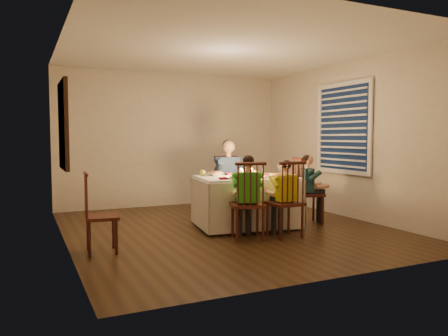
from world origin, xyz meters
name	(u,v)px	position (x,y,z in m)	size (l,w,h in m)	color
ground	(227,228)	(0.00, 0.00, 0.00)	(5.00, 5.00, 0.00)	black
wall_left	(63,141)	(-2.25, 0.00, 1.30)	(0.02, 5.00, 2.60)	beige
wall_right	(348,140)	(2.25, 0.00, 1.30)	(0.02, 5.00, 2.60)	beige
wall_back	(173,140)	(0.00, 2.50, 1.30)	(4.50, 0.02, 2.60)	beige
ceiling	(227,50)	(0.00, 0.00, 2.60)	(5.00, 5.00, 0.00)	white
dining_table	(246,191)	(0.32, 0.00, 0.54)	(1.58, 1.23, 0.73)	white
chair_adult	(229,217)	(0.41, 0.80, 0.00)	(0.42, 0.40, 1.03)	#33110E
chair_near_left	(247,239)	(-0.05, -0.73, 0.00)	(0.42, 0.40, 1.03)	#33110E
chair_near_right	(285,237)	(0.47, -0.82, 0.00)	(0.42, 0.40, 1.03)	#33110E
chair_end	(308,223)	(1.33, -0.17, 0.00)	(0.42, 0.40, 1.03)	#33110E
chair_extra	(102,252)	(-1.90, -0.59, 0.00)	(0.39, 0.37, 0.94)	#33110E
adult	(229,217)	(0.41, 0.80, 0.00)	(0.49, 0.45, 1.30)	navy
child_green	(247,239)	(-0.05, -0.73, 0.00)	(0.38, 0.35, 1.11)	green
child_yellow	(285,237)	(0.47, -0.82, 0.00)	(0.34, 0.31, 1.04)	gold
child_teal	(308,223)	(1.33, -0.17, 0.00)	(0.36, 0.33, 1.07)	#18353C
setting_adult	(240,174)	(0.38, 0.34, 0.77)	(0.26, 0.26, 0.02)	silver
setting_green	(236,178)	(0.01, -0.27, 0.77)	(0.26, 0.26, 0.02)	silver
setting_yellow	(270,177)	(0.54, -0.32, 0.77)	(0.26, 0.26, 0.02)	silver
setting_teal	(276,175)	(0.80, -0.05, 0.77)	(0.26, 0.26, 0.02)	silver
candle_left	(241,173)	(0.24, 0.01, 0.81)	(0.06, 0.06, 0.10)	white
candle_right	(251,173)	(0.40, -0.01, 0.81)	(0.06, 0.06, 0.10)	white
squash	(203,173)	(-0.23, 0.38, 0.80)	(0.09, 0.09, 0.09)	#FBEA42
orange_fruit	(255,173)	(0.49, 0.03, 0.80)	(0.08, 0.08, 0.08)	#FF6215
serving_bowl	(215,174)	(-0.05, 0.32, 0.79)	(0.23, 0.23, 0.06)	silver
wall_mirror	(63,125)	(-2.22, 0.30, 1.50)	(0.06, 0.95, 1.15)	black
window_blinds	(343,128)	(2.21, 0.10, 1.50)	(0.07, 1.34, 1.54)	#0D1B36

